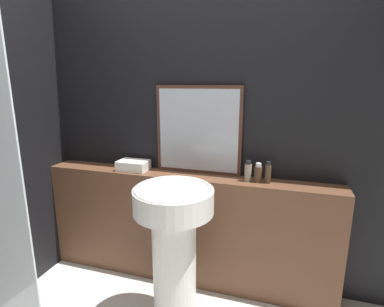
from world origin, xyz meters
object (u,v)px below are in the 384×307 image
mirror (198,130)px  shampoo_bottle (248,172)px  conditioner_bottle (258,173)px  pedestal_sink (174,243)px  towel_stack (133,165)px  lotion_bottle (268,173)px

mirror → shampoo_bottle: bearing=-13.3°
shampoo_bottle → conditioner_bottle: 0.07m
pedestal_sink → towel_stack: size_ratio=4.06×
pedestal_sink → mirror: 0.86m
pedestal_sink → towel_stack: pedestal_sink is taller
towel_stack → shampoo_bottle: shampoo_bottle is taller
shampoo_bottle → pedestal_sink: bearing=-128.1°
shampoo_bottle → conditioner_bottle: bearing=0.0°
pedestal_sink → towel_stack: (-0.53, 0.49, 0.33)m
mirror → shampoo_bottle: (0.40, -0.09, -0.27)m
conditioner_bottle → lotion_bottle: size_ratio=0.89×
pedestal_sink → mirror: mirror is taller
lotion_bottle → pedestal_sink: bearing=-136.8°
conditioner_bottle → towel_stack: bearing=-180.0°
pedestal_sink → conditioner_bottle: (0.45, 0.49, 0.35)m
pedestal_sink → shampoo_bottle: bearing=51.9°
pedestal_sink → shampoo_bottle: size_ratio=6.41×
mirror → shampoo_bottle: 0.49m
shampoo_bottle → lotion_bottle: lotion_bottle is taller
pedestal_sink → lotion_bottle: (0.52, 0.49, 0.36)m
lotion_bottle → shampoo_bottle: bearing=180.0°
towel_stack → conditioner_bottle: 0.99m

